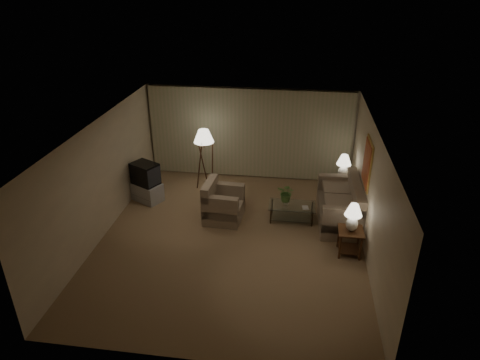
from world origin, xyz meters
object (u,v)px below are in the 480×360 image
(floor_lamp, at_px, (205,158))
(coffee_table, at_px, (292,210))
(tv_cabinet, at_px, (147,192))
(ottoman, at_px, (233,197))
(crt_tv, at_px, (145,174))
(table_lamp_near, at_px, (353,215))
(table_lamp_far, at_px, (344,165))
(side_table_near, at_px, (350,238))
(vase, at_px, (286,202))
(sofa, at_px, (339,206))
(side_table_far, at_px, (341,184))
(armchair, at_px, (224,205))

(floor_lamp, bearing_deg, coffee_table, -30.65)
(tv_cabinet, relative_size, ottoman, 1.64)
(coffee_table, xyz_separation_m, floor_lamp, (-2.51, 1.49, 0.63))
(floor_lamp, bearing_deg, crt_tv, -144.46)
(table_lamp_near, xyz_separation_m, table_lamp_far, (0.00, 2.60, 0.02))
(side_table_near, bearing_deg, floor_lamp, 144.25)
(table_lamp_far, bearing_deg, tv_cabinet, -170.64)
(side_table_near, relative_size, table_lamp_near, 0.93)
(vase, bearing_deg, floor_lamp, 147.78)
(sofa, distance_m, tv_cabinet, 5.07)
(table_lamp_far, bearing_deg, side_table_near, -90.00)
(side_table_near, relative_size, side_table_far, 1.00)
(armchair, relative_size, table_lamp_near, 1.65)
(tv_cabinet, bearing_deg, sofa, 23.58)
(sofa, height_order, crt_tv, crt_tv)
(tv_cabinet, distance_m, ottoman, 2.34)
(side_table_far, bearing_deg, crt_tv, -170.64)
(side_table_far, xyz_separation_m, ottoman, (-2.86, -0.74, -0.21))
(sofa, xyz_separation_m, crt_tv, (-5.05, 0.39, 0.37))
(table_lamp_near, relative_size, floor_lamp, 0.37)
(side_table_near, height_order, tv_cabinet, side_table_near)
(tv_cabinet, xyz_separation_m, ottoman, (2.34, 0.12, -0.06))
(armchair, bearing_deg, tv_cabinet, 76.68)
(floor_lamp, bearing_deg, table_lamp_far, -2.10)
(crt_tv, bearing_deg, tv_cabinet, 0.00)
(floor_lamp, bearing_deg, vase, -32.22)
(sofa, height_order, coffee_table, sofa)
(vase, bearing_deg, coffee_table, 0.00)
(table_lamp_far, bearing_deg, ottoman, -165.50)
(ottoman, bearing_deg, side_table_near, -33.04)
(armchair, relative_size, coffee_table, 0.92)
(coffee_table, height_order, floor_lamp, floor_lamp)
(sofa, bearing_deg, vase, -87.20)
(armchair, distance_m, vase, 1.55)
(armchair, bearing_deg, table_lamp_far, -59.14)
(table_lamp_far, distance_m, floor_lamp, 3.81)
(coffee_table, bearing_deg, side_table_near, -44.07)
(side_table_far, relative_size, table_lamp_far, 0.89)
(sofa, height_order, side_table_far, sofa)
(side_table_near, bearing_deg, coffee_table, 135.93)
(table_lamp_far, relative_size, floor_lamp, 0.39)
(tv_cabinet, bearing_deg, table_lamp_near, 9.50)
(crt_tv, bearing_deg, floor_lamp, 63.57)
(side_table_far, height_order, ottoman, side_table_far)
(sofa, height_order, vase, sofa)
(side_table_near, distance_m, vase, 1.91)
(armchair, xyz_separation_m, floor_lamp, (-0.83, 1.67, 0.51))
(coffee_table, bearing_deg, armchair, -173.79)
(armchair, xyz_separation_m, side_table_far, (2.98, 1.53, 0.01))
(ottoman, bearing_deg, sofa, -10.66)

